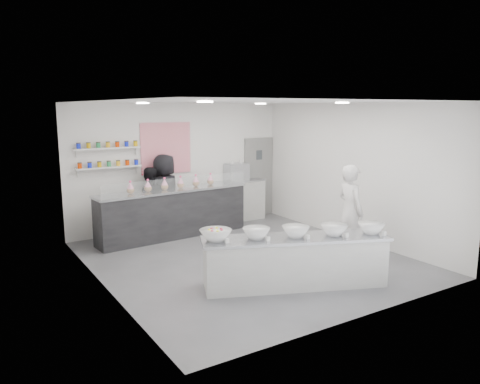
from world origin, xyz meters
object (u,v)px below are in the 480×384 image
Objects in this scene: back_bar at (173,213)px; staff_right at (165,194)px; woman_prep at (350,212)px; staff_left at (150,202)px; espresso_machine at (236,172)px; espresso_ledge at (239,200)px; prep_counter at (295,262)px.

back_bar is 0.55m from staff_right.
staff_left is at bearing 46.47° from woman_prep.
staff_left is 0.42m from staff_right.
espresso_machine is at bearing 162.90° from staff_right.
staff_left is 0.86× the size of staff_right.
staff_right reaches higher than woman_prep.
espresso_ledge is 3.79m from woman_prep.
back_bar is 1.92× the size of staff_right.
staff_right reaches higher than espresso_ledge.
espresso_machine is at bearing 11.72° from back_bar.
staff_right is at bearing 89.75° from back_bar.
prep_counter is at bearing 74.52° from staff_right.
espresso_ledge is (1.63, 4.36, 0.11)m from prep_counter.
back_bar is at bearing 158.78° from staff_left.
back_bar is at bearing -164.62° from espresso_ledge.
prep_counter is 4.66m from espresso_ledge.
prep_counter is 1.99m from woman_prep.
woman_prep is (0.26, -3.76, -0.34)m from espresso_machine.
prep_counter is 0.86× the size of back_bar.
woman_prep reaches higher than prep_counter.
staff_left is (-0.42, 0.35, 0.24)m from back_bar.
espresso_ledge is 2.50× the size of espresso_machine.
espresso_machine is (2.03, 0.58, 0.71)m from back_bar.
staff_right is at bearing 41.86° from woman_prep.
prep_counter is at bearing 117.22° from woman_prep.
espresso_ledge is 0.89× the size of staff_left.
espresso_machine is 0.30× the size of staff_right.
back_bar is at bearing 119.59° from prep_counter.
staff_left is at bearing -15.71° from staff_right.
back_bar is at bearing 44.66° from woman_prep.
espresso_ledge is 2.54m from staff_left.
woman_prep is at bearing -86.05° from espresso_machine.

